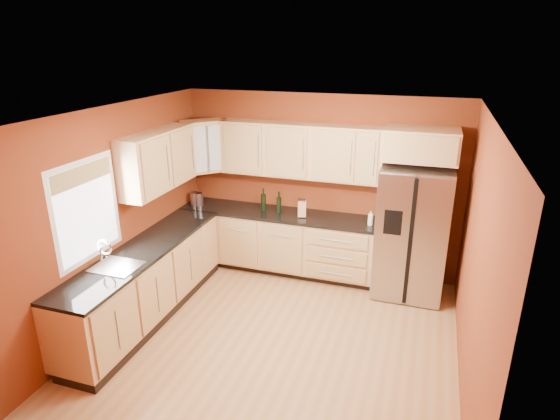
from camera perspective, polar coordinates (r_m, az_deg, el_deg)
name	(u,v)px	position (r m, az deg, el deg)	size (l,w,h in m)	color
floor	(276,340)	(5.64, -0.48, -15.54)	(4.00, 4.00, 0.00)	#9A683B
ceiling	(275,114)	(4.64, -0.58, 11.58)	(4.00, 4.00, 0.00)	white
wall_back	(320,185)	(6.81, 4.87, 3.06)	(4.00, 0.04, 2.60)	maroon
wall_front	(183,348)	(3.41, -11.79, -16.09)	(4.00, 0.04, 2.60)	maroon
wall_left	(117,216)	(5.90, -19.25, -0.74)	(0.04, 4.00, 2.60)	maroon
wall_right	(477,263)	(4.80, 22.84, -6.03)	(0.04, 4.00, 2.60)	maroon
base_cabinets_back	(277,242)	(6.98, -0.32, -3.97)	(2.90, 0.60, 0.88)	tan
base_cabinets_left	(146,284)	(6.08, -16.03, -8.66)	(0.60, 2.80, 0.88)	tan
countertop_back	(277,214)	(6.79, -0.35, -0.46)	(2.90, 0.62, 0.04)	black
countertop_left	(143,250)	(5.88, -16.38, -4.73)	(0.62, 2.80, 0.04)	black
upper_cabinets_back	(301,151)	(6.58, 2.53, 7.24)	(2.30, 0.33, 0.75)	tan
upper_cabinets_left	(158,160)	(6.22, -14.63, 5.87)	(0.33, 1.35, 0.75)	tan
corner_upper_cabinet	(203,146)	(6.94, -9.31, 7.68)	(0.62, 0.33, 0.75)	tan
over_fridge_cabinet	(421,144)	(6.17, 16.80, 7.68)	(0.92, 0.60, 0.40)	tan
refrigerator	(412,232)	(6.43, 15.74, -2.58)	(0.90, 0.75, 1.78)	#B0B0B5
window	(87,211)	(5.45, -22.48, -0.07)	(0.03, 0.90, 1.00)	white
sink_faucet	(115,255)	(5.45, -19.46, -5.15)	(0.50, 0.42, 0.30)	white
canister_left	(199,199)	(7.15, -9.83, 1.32)	(0.12, 0.12, 0.20)	#B0B0B5
canister_right	(194,199)	(7.19, -10.40, 1.38)	(0.12, 0.12, 0.20)	#B0B0B5
wine_bottle_a	(279,202)	(6.74, -0.13, 0.96)	(0.07, 0.07, 0.31)	black
wine_bottle_b	(263,200)	(6.82, -2.04, 1.29)	(0.08, 0.08, 0.34)	black
knife_block	(302,209)	(6.61, 2.70, 0.14)	(0.11, 0.10, 0.23)	tan
soap_dispenser	(370,218)	(6.42, 10.96, -0.98)	(0.07, 0.07, 0.20)	white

